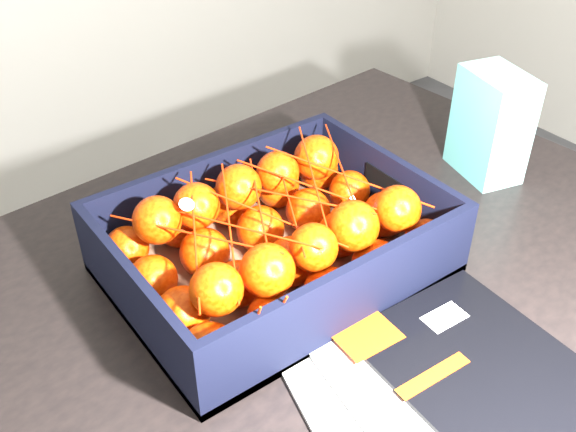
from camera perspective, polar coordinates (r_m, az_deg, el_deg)
table at (r=0.99m, az=0.43°, el=-9.27°), size 1.26×0.90×0.75m
magazine_stack at (r=0.78m, az=13.97°, el=-15.13°), size 0.36×0.32×0.02m
produce_crate at (r=0.90m, az=-1.14°, el=-3.03°), size 0.43×0.32×0.11m
clementine_heap at (r=0.89m, az=-1.09°, el=-1.61°), size 0.41×0.30×0.12m
mesh_net at (r=0.85m, az=-1.25°, el=0.42°), size 0.35×0.28×0.09m
retail_carton at (r=1.14m, az=17.11°, el=7.55°), size 0.11×0.14×0.18m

